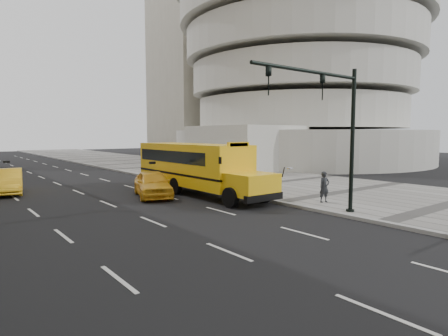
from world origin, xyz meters
TOP-DOWN VIEW (x-y plane):
  - ground at (0.00, 0.00)m, footprint 140.00×140.00m
  - sidewalk_museum at (12.00, 0.00)m, footprint 12.00×140.00m
  - curb_museum at (6.00, 0.00)m, footprint 0.30×140.00m
  - guggenheim at (29.37, 18.51)m, footprint 33.20×42.20m
  - school_bus at (4.50, 0.22)m, footprint 2.96×11.56m
  - taxi_near at (1.87, 0.58)m, footprint 3.10×4.79m
  - taxi_far at (-4.55, 6.97)m, footprint 2.33×4.75m
  - pedestrian at (7.53, -7.08)m, footprint 0.65×0.51m
  - traffic_signal at (5.19, -9.21)m, footprint 6.18×0.36m

SIDE VIEW (x-z plane):
  - ground at x=0.00m, z-range 0.00..0.00m
  - sidewalk_museum at x=12.00m, z-range 0.00..0.15m
  - curb_museum at x=6.00m, z-range 0.00..0.15m
  - taxi_far at x=-4.55m, z-range 0.00..1.50m
  - taxi_near at x=1.87m, z-range 0.00..1.52m
  - pedestrian at x=7.53m, z-range 0.15..1.72m
  - school_bus at x=4.50m, z-range 0.17..3.36m
  - traffic_signal at x=5.19m, z-range 0.89..7.29m
  - guggenheim at x=29.37m, z-range -3.92..31.08m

